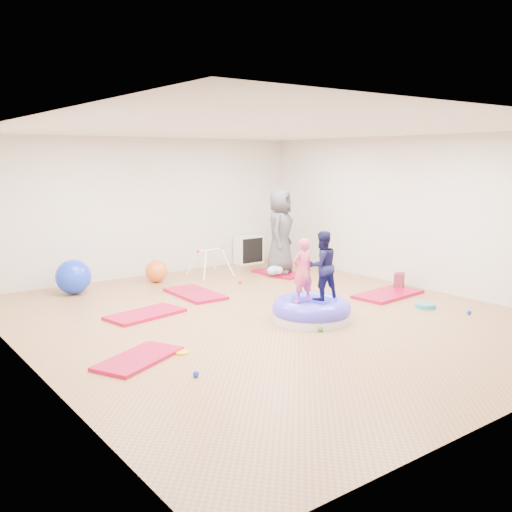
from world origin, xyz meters
TOP-DOWN VIEW (x-y plane):
  - room at (0.00, 0.00)m, footprint 7.01×8.01m
  - gym_mat_front_left at (-2.41, -0.58)m, footprint 1.24×0.98m
  - gym_mat_mid_left at (-1.47, 1.18)m, footprint 1.27×0.81m
  - gym_mat_center_back at (-0.17, 1.88)m, footprint 0.66×1.28m
  - gym_mat_right at (2.53, -0.19)m, footprint 1.36×0.78m
  - gym_mat_rear_right at (2.17, 2.41)m, footprint 0.68×1.17m
  - inflatable_cushion at (0.40, -0.54)m, footprint 1.17×1.17m
  - child_pink at (0.26, -0.49)m, footprint 0.36×0.25m
  - child_navy at (0.60, -0.54)m, footprint 0.57×0.48m
  - adult_caregiver at (2.18, 2.38)m, footprint 1.00×0.93m
  - infant at (1.91, 2.21)m, footprint 0.34×0.34m
  - ball_pit_balls at (0.76, -0.17)m, footprint 4.77×3.99m
  - exercise_ball_blue at (-1.85, 3.25)m, footprint 0.62×0.62m
  - exercise_ball_orange at (-0.21, 3.26)m, footprint 0.43×0.43m
  - infant_play_gym at (0.89, 3.06)m, footprint 0.75×0.71m
  - cube_shelf at (2.40, 3.79)m, footprint 0.65×0.32m
  - balance_disc at (2.37, -1.10)m, footprint 0.33×0.33m
  - backpack at (3.10, 0.04)m, footprint 0.31×0.27m
  - yellow_toy at (-1.87, -0.68)m, footprint 0.18×0.18m

SIDE VIEW (x-z plane):
  - yellow_toy at x=-1.87m, z-range 0.00..0.03m
  - gym_mat_front_left at x=-2.41m, z-range 0.00..0.05m
  - gym_mat_rear_right at x=2.17m, z-range 0.00..0.05m
  - gym_mat_mid_left at x=-1.47m, z-range 0.00..0.05m
  - gym_mat_center_back at x=-0.17m, z-range 0.00..0.05m
  - gym_mat_right at x=2.53m, z-range 0.00..0.05m
  - ball_pit_balls at x=0.76m, z-range 0.00..0.07m
  - balance_disc at x=2.37m, z-range 0.00..0.07m
  - inflatable_cushion at x=0.40m, z-range -0.04..0.33m
  - infant at x=1.91m, z-range 0.05..0.25m
  - backpack at x=3.10m, z-range 0.00..0.30m
  - exercise_ball_orange at x=-0.21m, z-range 0.00..0.43m
  - exercise_ball_blue at x=-1.85m, z-range 0.00..0.62m
  - cube_shelf at x=2.40m, z-range 0.00..0.65m
  - infant_play_gym at x=0.89m, z-range 0.10..0.67m
  - child_pink at x=0.26m, z-range 0.34..1.29m
  - child_navy at x=0.60m, z-range 0.34..1.38m
  - adult_caregiver at x=2.18m, z-range 0.05..1.76m
  - room at x=0.00m, z-range 0.00..2.80m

